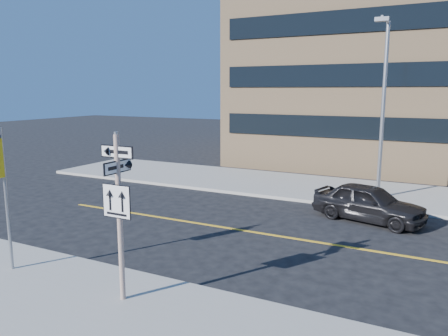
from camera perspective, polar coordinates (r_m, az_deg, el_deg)
The scene contains 5 objects.
ground at distance 13.20m, azimuth -5.84°, elevation -12.83°, with size 120.00×120.00×0.00m, color black.
sign_pole at distance 10.51m, azimuth -13.57°, elevation -5.05°, with size 0.92×0.92×4.06m.
parked_car_a at distance 18.28m, azimuth 18.37°, elevation -4.32°, with size 4.37×1.76×1.49m, color black.
streetlight_a at distance 21.10m, azimuth 20.05°, elevation 8.47°, with size 0.55×2.25×8.00m.
building_brick at distance 35.69m, azimuth 20.21°, elevation 15.71°, with size 18.00×18.00×18.00m, color tan.
Camera 1 is at (6.68, -10.17, 5.13)m, focal length 35.00 mm.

